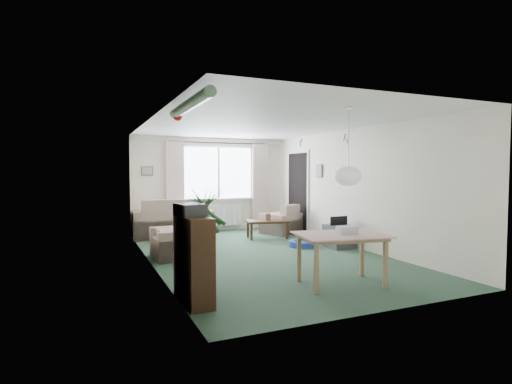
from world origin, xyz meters
name	(u,v)px	position (x,y,z in m)	size (l,w,h in m)	color
ground	(262,255)	(0.00, 0.00, 0.00)	(6.50, 6.50, 0.00)	#2B4835
window	(218,173)	(0.20, 3.23, 1.50)	(1.80, 0.03, 1.30)	white
curtain_rod	(219,143)	(0.20, 3.15, 2.27)	(2.60, 0.03, 0.03)	black
curtain_left	(175,182)	(-0.95, 3.13, 1.27)	(0.45, 0.08, 2.00)	beige
curtain_right	(260,181)	(1.35, 3.13, 1.27)	(0.45, 0.08, 2.00)	beige
radiator	(219,215)	(0.20, 3.19, 0.40)	(1.20, 0.10, 0.55)	white
doorway	(298,193)	(1.99, 2.20, 1.00)	(0.03, 0.95, 2.00)	black
pendant_lamp	(348,176)	(0.20, -2.30, 1.48)	(0.36, 0.36, 0.36)	white
tinsel_garland	(189,104)	(-1.92, -2.30, 2.28)	(1.60, 1.60, 0.12)	#196626
bauble_cluster_a	(300,140)	(1.30, 0.90, 2.22)	(0.20, 0.20, 0.20)	silver
bauble_cluster_b	(345,136)	(1.60, -0.30, 2.22)	(0.20, 0.20, 0.20)	silver
wall_picture_back	(147,171)	(-1.60, 3.23, 1.55)	(0.28, 0.03, 0.22)	brown
wall_picture_right	(319,171)	(1.98, 1.20, 1.55)	(0.03, 0.24, 0.30)	brown
sofa	(172,217)	(-1.10, 2.75, 0.45)	(1.81, 0.96, 0.90)	beige
armchair_corner	(281,219)	(1.48, 2.13, 0.37)	(0.82, 0.78, 0.73)	#BFB690
armchair_left	(177,236)	(-1.50, 0.41, 0.38)	(0.85, 0.81, 0.76)	beige
coffee_table	(267,229)	(0.85, 1.63, 0.21)	(0.92, 0.51, 0.42)	black
photo_frame	(268,217)	(0.88, 1.62, 0.50)	(0.12, 0.02, 0.16)	brown
bookshelf	(193,259)	(-1.84, -2.09, 0.51)	(0.28, 0.84, 1.03)	black
hifi_box	(190,210)	(-1.87, -2.07, 1.10)	(0.28, 0.35, 0.14)	#303134
houseplant	(204,242)	(-1.65, -1.89, 0.67)	(0.58, 0.58, 1.35)	#1F5A2E
dining_table	(341,260)	(0.19, -2.17, 0.34)	(1.08, 0.72, 0.67)	tan
gift_box	(347,231)	(0.28, -2.18, 0.73)	(0.25, 0.18, 0.12)	silver
tv_cube	(339,236)	(1.70, 0.02, 0.23)	(0.46, 0.51, 0.46)	#35353A
pet_bed	(303,244)	(1.10, 0.42, 0.06)	(0.58, 0.58, 0.12)	navy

